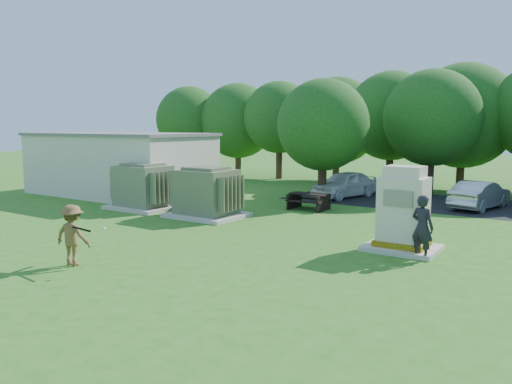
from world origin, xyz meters
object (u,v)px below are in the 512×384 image
Objects in this scene: transformer_left at (143,187)px; car_white at (345,184)px; person_by_generator at (422,227)px; transformer_right at (206,194)px; car_silver_a at (480,195)px; generator_cabinet at (403,214)px; batter at (73,235)px; picnic_table at (309,199)px.

transformer_left is 10.41m from car_white.
transformer_left is at bearing 10.10° from person_by_generator.
transformer_right is 12.35m from car_silver_a.
car_silver_a is at bearing 86.90° from generator_cabinet.
car_white is (0.79, 16.01, -0.13)m from batter.
car_silver_a is (-0.26, 10.16, -0.29)m from person_by_generator.
generator_cabinet is 1.05m from person_by_generator.
transformer_left reaches higher than car_white.
person_by_generator is at bearing -41.12° from car_white.
person_by_generator is 10.17m from car_silver_a.
car_white is at bearing 74.16° from transformer_right.
generator_cabinet is at bearing -147.92° from batter.
transformer_right reaches higher than batter.
car_white is at bearing -104.39° from batter.
car_white reaches higher than picnic_table.
person_by_generator is 12.25m from car_white.
transformer_right is at bearing 55.81° from car_silver_a.
car_silver_a is at bearing -126.32° from batter.
transformer_right is 7.74m from batter.
person_by_generator is at bearing -154.05° from batter.
batter is (5.30, -7.58, -0.14)m from transformer_left.
person_by_generator is (0.77, -0.69, -0.20)m from generator_cabinet.
person_by_generator is (7.65, 5.87, 0.09)m from batter.
generator_cabinet is 11.25m from car_white.
generator_cabinet is at bearing -42.41° from car_white.
transformer_left is 1.17× the size of generator_cabinet.
generator_cabinet is at bearing -24.24° from person_by_generator.
transformer_left is 0.74× the size of car_white.
batter reaches higher than car_white.
transformer_right is at bearing -124.15° from picnic_table.
person_by_generator reaches higher than car_silver_a.
transformer_left is 1.00× the size of transformer_right.
person_by_generator is (9.25, -1.70, -0.05)m from transformer_right.
transformer_left is 1.63× the size of person_by_generator.
batter is at bearing -78.02° from car_white.
batter is (-6.88, -6.56, -0.29)m from generator_cabinet.
batter is 16.03m from car_white.
transformer_right is 4.78m from picnic_table.
transformer_left reaches higher than car_silver_a.
generator_cabinet is at bearing 99.48° from car_silver_a.
batter is 9.65m from person_by_generator.
car_silver_a is at bearing -70.95° from person_by_generator.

